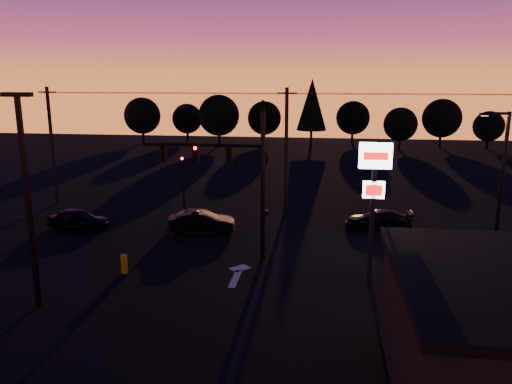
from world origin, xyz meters
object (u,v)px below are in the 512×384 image
at_px(parking_lot_light, 27,188).
at_px(suv_parked, 467,317).
at_px(car_mid, 201,222).
at_px(car_right, 378,220).
at_px(traffic_signal_mast, 233,169).
at_px(pylon_sign, 374,183).
at_px(bollard, 124,264).
at_px(secondary_signal, 183,178).
at_px(car_left, 78,219).
at_px(streetlight, 500,180).

bearing_deg(parking_lot_light, suv_parked, 0.13).
bearing_deg(car_mid, car_right, -88.12).
height_order(traffic_signal_mast, suv_parked, traffic_signal_mast).
distance_m(pylon_sign, bollard, 12.99).
xyz_separation_m(pylon_sign, car_right, (1.34, 8.93, -4.29)).
bearing_deg(secondary_signal, bollard, -91.12).
height_order(bollard, suv_parked, suv_parked).
xyz_separation_m(bollard, car_left, (-5.94, 6.85, 0.17)).
bearing_deg(suv_parked, bollard, 159.50).
distance_m(bollard, car_mid, 7.57).
bearing_deg(car_mid, parking_lot_light, 148.86).
xyz_separation_m(traffic_signal_mast, pylon_sign, (7.10, -2.49, -0.02)).
distance_m(parking_lot_light, bollard, 6.64).
bearing_deg(car_right, pylon_sign, -9.40).
xyz_separation_m(streetlight, car_mid, (-16.87, 2.73, -3.73)).
bearing_deg(car_left, streetlight, -92.11).
bearing_deg(streetlight, car_right, 138.51).
relative_size(parking_lot_light, suv_parked, 2.02).
relative_size(car_left, car_mid, 0.93).
bearing_deg(car_mid, traffic_signal_mast, -155.09).
distance_m(car_mid, car_right, 11.51).
xyz_separation_m(traffic_signal_mast, car_right, (8.44, 6.43, -4.31)).
xyz_separation_m(secondary_signal, suv_parked, (15.33, -14.44, -2.23)).
bearing_deg(car_right, car_mid, -79.85).
distance_m(bollard, suv_parked, 16.03).
height_order(traffic_signal_mast, car_left, traffic_signal_mast).
bearing_deg(car_mid, suv_parked, -139.21).
distance_m(parking_lot_light, car_mid, 12.95).
bearing_deg(streetlight, pylon_sign, -149.92).
distance_m(parking_lot_light, streetlight, 23.05).
bearing_deg(parking_lot_light, car_left, 108.53).
xyz_separation_m(pylon_sign, streetlight, (6.91, 4.00, -0.49)).
height_order(streetlight, suv_parked, streetlight).
relative_size(parking_lot_light, pylon_sign, 1.34).
bearing_deg(suv_parked, car_right, 92.27).
xyz_separation_m(car_left, car_mid, (8.18, 0.37, 0.03)).
bearing_deg(car_right, car_left, -83.35).
relative_size(bollard, car_mid, 0.23).
bearing_deg(pylon_sign, streetlight, 30.08).
bearing_deg(bollard, streetlight, 13.23).
height_order(bollard, car_mid, car_mid).
xyz_separation_m(secondary_signal, parking_lot_light, (-2.50, -14.49, 2.41)).
height_order(parking_lot_light, car_left, parking_lot_light).
relative_size(car_left, car_right, 0.91).
height_order(pylon_sign, car_right, pylon_sign).
xyz_separation_m(traffic_signal_mast, streetlight, (14.01, 1.51, -0.52)).
relative_size(streetlight, suv_parked, 1.77).
bearing_deg(suv_parked, traffic_signal_mast, 140.13).
distance_m(pylon_sign, suv_parked, 7.02).
bearing_deg(bollard, car_right, 34.81).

